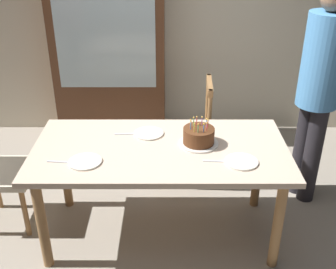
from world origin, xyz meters
The scene contains 13 objects.
ground centered at (0.00, 0.00, 0.00)m, with size 6.40×6.40×0.00m, color #9E9384.
back_wall centered at (0.00, 1.85, 1.30)m, with size 6.40×0.10×2.60m, color beige.
dining_table centered at (0.00, 0.00, 0.66)m, with size 1.77×0.88×0.75m.
birthday_cake centered at (0.27, 0.05, 0.81)m, with size 0.28×0.28×0.19m.
plate_near_celebrant centered at (-0.49, -0.20, 0.76)m, with size 0.22×0.22×0.01m, color silver.
plate_far_side centered at (-0.09, 0.20, 0.76)m, with size 0.22×0.22×0.01m, color silver.
plate_near_guest centered at (0.53, -0.20, 0.76)m, with size 0.22×0.22×0.01m, color silver.
fork_near_celebrant centered at (-0.65, -0.20, 0.75)m, with size 0.18×0.02×0.01m, color silver.
fork_far_side centered at (-0.25, 0.19, 0.75)m, with size 0.18×0.02×0.01m, color silver.
fork_near_guest centered at (0.37, -0.19, 0.75)m, with size 0.18×0.02×0.01m, color silver.
chair_spindle_back centered at (0.23, 0.76, 0.46)m, with size 0.46×0.46×0.95m.
person_guest centered at (1.22, 0.50, 1.01)m, with size 0.32×0.32×1.77m.
china_cabinet centered at (-0.53, 1.56, 0.95)m, with size 1.10×0.45×1.90m.
Camera 1 is at (0.05, -2.49, 2.17)m, focal length 44.25 mm.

